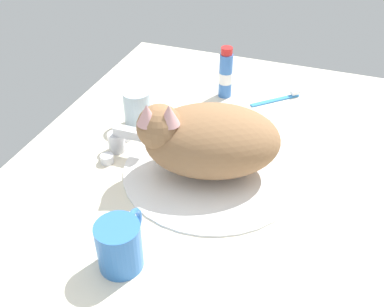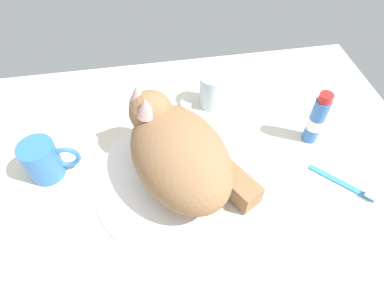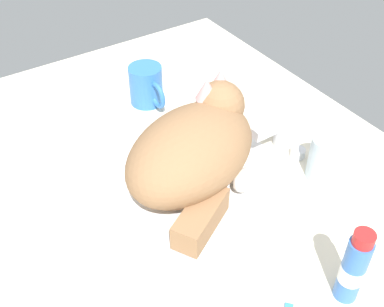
{
  "view_description": "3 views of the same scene",
  "coord_description": "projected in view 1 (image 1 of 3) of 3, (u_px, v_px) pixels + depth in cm",
  "views": [
    {
      "loc": [
        -67.56,
        -20.22,
        57.84
      ],
      "look_at": [
        -0.67,
        3.94,
        4.06
      ],
      "focal_mm": 41.63,
      "sensor_mm": 36.0,
      "label": 1
    },
    {
      "loc": [
        -4.18,
        -38.16,
        56.46
      ],
      "look_at": [
        2.73,
        2.29,
        5.25
      ],
      "focal_mm": 30.31,
      "sensor_mm": 36.0,
      "label": 2
    },
    {
      "loc": [
        52.32,
        -34.02,
        61.13
      ],
      "look_at": [
        -0.64,
        0.65,
        6.8
      ],
      "focal_mm": 45.43,
      "sensor_mm": 36.0,
      "label": 3
    }
  ],
  "objects": [
    {
      "name": "rinse_cup",
      "position": [
        137.0,
        108.0,
        1.03
      ],
      "size": [
        6.25,
        6.25,
        8.56
      ],
      "color": "silver",
      "rests_on": "ground_plane"
    },
    {
      "name": "ground_plane",
      "position": [
        211.0,
        177.0,
        0.92
      ],
      "size": [
        110.0,
        82.5,
        3.0
      ],
      "primitive_type": "cube",
      "color": "silver"
    },
    {
      "name": "cat",
      "position": [
        207.0,
        139.0,
        0.86
      ],
      "size": [
        27.17,
        30.67,
        16.45
      ],
      "color": "#936B47",
      "rests_on": "sink_basin"
    },
    {
      "name": "toothpaste_bottle",
      "position": [
        226.0,
        74.0,
        1.12
      ],
      "size": [
        3.46,
        3.46,
        13.3
      ],
      "color": "#3870C6",
      "rests_on": "ground_plane"
    },
    {
      "name": "coffee_mug",
      "position": [
        120.0,
        245.0,
        0.7
      ],
      "size": [
        11.32,
        7.2,
        8.63
      ],
      "color": "#3372C6",
      "rests_on": "ground_plane"
    },
    {
      "name": "sink_basin",
      "position": [
        211.0,
        170.0,
        0.91
      ],
      "size": [
        36.03,
        36.03,
        0.87
      ],
      "primitive_type": "cylinder",
      "color": "white",
      "rests_on": "ground_plane"
    },
    {
      "name": "toothbrush",
      "position": [
        278.0,
        98.0,
        1.14
      ],
      "size": [
        10.47,
        11.1,
        1.6
      ],
      "color": "#388CD8",
      "rests_on": "ground_plane"
    },
    {
      "name": "faucet",
      "position": [
        120.0,
        141.0,
        0.95
      ],
      "size": [
        11.84,
        9.24,
        6.34
      ],
      "color": "silver",
      "rests_on": "ground_plane"
    }
  ]
}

